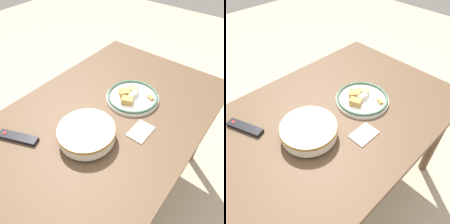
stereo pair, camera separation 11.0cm
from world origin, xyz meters
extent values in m
plane|color=#B7A88E|center=(0.00, 0.00, 0.00)|extent=(8.00, 8.00, 0.00)
cube|color=brown|center=(0.00, 0.00, 0.76)|extent=(1.58, 0.93, 0.04)
cylinder|color=brown|center=(0.72, -0.39, 0.37)|extent=(0.06, 0.06, 0.74)
cylinder|color=brown|center=(0.72, 0.39, 0.37)|extent=(0.06, 0.06, 0.74)
cylinder|color=silver|center=(-0.09, -0.04, 0.78)|extent=(0.12, 0.12, 0.01)
cylinder|color=silver|center=(-0.09, -0.04, 0.82)|extent=(0.26, 0.26, 0.06)
cylinder|color=#B75B23|center=(-0.09, -0.04, 0.82)|extent=(0.24, 0.24, 0.05)
torus|color=#936023|center=(-0.09, -0.04, 0.84)|extent=(0.27, 0.27, 0.01)
cylinder|color=white|center=(0.28, -0.04, 0.79)|extent=(0.29, 0.29, 0.02)
torus|color=#42664C|center=(0.28, -0.04, 0.80)|extent=(0.28, 0.28, 0.01)
cube|color=tan|center=(0.26, 0.00, 0.81)|extent=(0.08, 0.08, 0.04)
cube|color=tan|center=(0.28, -0.02, 0.80)|extent=(0.06, 0.05, 0.02)
cube|color=tan|center=(0.33, -0.13, 0.80)|extent=(0.04, 0.04, 0.01)
cube|color=silver|center=(0.28, -0.05, 0.81)|extent=(0.06, 0.04, 0.03)
cube|color=tan|center=(0.22, -0.05, 0.81)|extent=(0.07, 0.07, 0.03)
cube|color=tan|center=(0.31, -0.02, 0.81)|extent=(0.06, 0.07, 0.03)
cube|color=black|center=(-0.29, 0.22, 0.79)|extent=(0.12, 0.20, 0.02)
cylinder|color=red|center=(-0.31, 0.28, 0.80)|extent=(0.02, 0.02, 0.00)
cube|color=beige|center=(0.10, -0.21, 0.78)|extent=(0.13, 0.09, 0.01)
camera|label=1|loc=(-0.53, -0.53, 1.59)|focal=35.00mm
camera|label=2|loc=(-0.45, -0.61, 1.59)|focal=35.00mm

